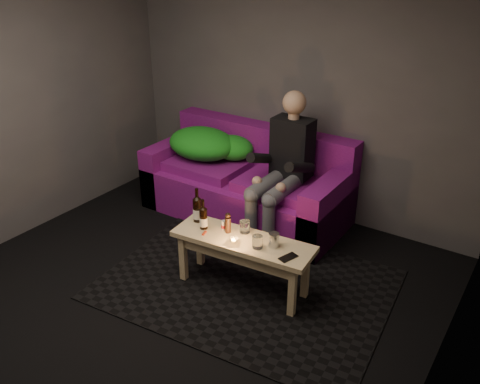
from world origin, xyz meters
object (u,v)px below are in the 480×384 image
object	(u,v)px
sofa	(248,185)
beer_bottle_a	(197,209)
person	(283,165)
steel_cup	(274,240)
coffee_table	(243,248)
beer_bottle_b	(203,218)

from	to	relation	value
sofa	beer_bottle_a	world-z (taller)	sofa
sofa	beer_bottle_a	size ratio (longest dim) A/B	6.93
sofa	person	bearing A→B (deg)	-18.93
person	sofa	bearing A→B (deg)	161.07
sofa	steel_cup	size ratio (longest dim) A/B	18.47
coffee_table	steel_cup	world-z (taller)	steel_cup
sofa	beer_bottle_a	bearing A→B (deg)	-79.43
beer_bottle_a	steel_cup	bearing A→B (deg)	0.62
beer_bottle_b	steel_cup	xyz separation A→B (m)	(0.64, 0.08, -0.04)
person	coffee_table	size ratio (longest dim) A/B	1.17
beer_bottle_a	beer_bottle_b	xyz separation A→B (m)	(0.12, -0.07, -0.01)
beer_bottle_b	steel_cup	distance (m)	0.65
steel_cup	beer_bottle_b	bearing A→B (deg)	-172.70
person	steel_cup	xyz separation A→B (m)	(0.46, -0.96, -0.20)
sofa	coffee_table	bearing A→B (deg)	-58.99
coffee_table	steel_cup	distance (m)	0.31
coffee_table	beer_bottle_b	xyz separation A→B (m)	(-0.37, -0.04, 0.19)
sofa	steel_cup	distance (m)	1.51
person	beer_bottle_b	distance (m)	1.07
beer_bottle_a	person	bearing A→B (deg)	72.78
person	coffee_table	bearing A→B (deg)	-78.98
person	beer_bottle_a	size ratio (longest dim) A/B	4.62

